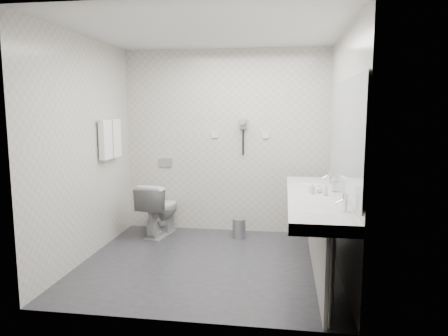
# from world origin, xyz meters

# --- Properties ---
(floor) EXTENTS (2.80, 2.80, 0.00)m
(floor) POSITION_xyz_m (0.00, 0.00, 0.00)
(floor) COLOR #29292E
(floor) RESTS_ON ground
(ceiling) EXTENTS (2.80, 2.80, 0.00)m
(ceiling) POSITION_xyz_m (0.00, 0.00, 2.50)
(ceiling) COLOR silver
(ceiling) RESTS_ON wall_back
(wall_back) EXTENTS (2.80, 0.00, 2.80)m
(wall_back) POSITION_xyz_m (0.00, 1.30, 1.25)
(wall_back) COLOR beige
(wall_back) RESTS_ON floor
(wall_front) EXTENTS (2.80, 0.00, 2.80)m
(wall_front) POSITION_xyz_m (0.00, -1.30, 1.25)
(wall_front) COLOR beige
(wall_front) RESTS_ON floor
(wall_left) EXTENTS (0.00, 2.60, 2.60)m
(wall_left) POSITION_xyz_m (-1.40, 0.00, 1.25)
(wall_left) COLOR beige
(wall_left) RESTS_ON floor
(wall_right) EXTENTS (0.00, 2.60, 2.60)m
(wall_right) POSITION_xyz_m (1.40, 0.00, 1.25)
(wall_right) COLOR beige
(wall_right) RESTS_ON floor
(vanity_counter) EXTENTS (0.55, 2.20, 0.10)m
(vanity_counter) POSITION_xyz_m (1.12, -0.20, 0.80)
(vanity_counter) COLOR silver
(vanity_counter) RESTS_ON floor
(vanity_panel) EXTENTS (0.03, 2.15, 0.75)m
(vanity_panel) POSITION_xyz_m (1.15, -0.20, 0.38)
(vanity_panel) COLOR #9A9691
(vanity_panel) RESTS_ON floor
(vanity_post_near) EXTENTS (0.06, 0.06, 0.75)m
(vanity_post_near) POSITION_xyz_m (1.18, -1.24, 0.38)
(vanity_post_near) COLOR silver
(vanity_post_near) RESTS_ON floor
(vanity_post_far) EXTENTS (0.06, 0.06, 0.75)m
(vanity_post_far) POSITION_xyz_m (1.18, 0.84, 0.38)
(vanity_post_far) COLOR silver
(vanity_post_far) RESTS_ON floor
(mirror) EXTENTS (0.02, 2.20, 1.05)m
(mirror) POSITION_xyz_m (1.39, -0.20, 1.45)
(mirror) COLOR #B2BCC6
(mirror) RESTS_ON wall_right
(basin_near) EXTENTS (0.40, 0.31, 0.05)m
(basin_near) POSITION_xyz_m (1.12, -0.85, 0.83)
(basin_near) COLOR silver
(basin_near) RESTS_ON vanity_counter
(basin_far) EXTENTS (0.40, 0.31, 0.05)m
(basin_far) POSITION_xyz_m (1.12, 0.45, 0.83)
(basin_far) COLOR silver
(basin_far) RESTS_ON vanity_counter
(faucet_near) EXTENTS (0.04, 0.04, 0.15)m
(faucet_near) POSITION_xyz_m (1.32, -0.85, 0.92)
(faucet_near) COLOR silver
(faucet_near) RESTS_ON vanity_counter
(faucet_far) EXTENTS (0.04, 0.04, 0.15)m
(faucet_far) POSITION_xyz_m (1.32, 0.45, 0.92)
(faucet_far) COLOR silver
(faucet_far) RESTS_ON vanity_counter
(soap_bottle_a) EXTENTS (0.07, 0.07, 0.11)m
(soap_bottle_a) POSITION_xyz_m (1.09, -0.14, 0.90)
(soap_bottle_a) COLOR white
(soap_bottle_a) RESTS_ON vanity_counter
(soap_bottle_b) EXTENTS (0.09, 0.09, 0.08)m
(soap_bottle_b) POSITION_xyz_m (1.17, -0.10, 0.89)
(soap_bottle_b) COLOR white
(soap_bottle_b) RESTS_ON vanity_counter
(soap_bottle_c) EXTENTS (0.06, 0.06, 0.12)m
(soap_bottle_c) POSITION_xyz_m (1.22, -0.22, 0.91)
(soap_bottle_c) COLOR white
(soap_bottle_c) RESTS_ON vanity_counter
(glass_left) EXTENTS (0.08, 0.08, 0.11)m
(glass_left) POSITION_xyz_m (1.34, -0.02, 0.91)
(glass_left) COLOR silver
(glass_left) RESTS_ON vanity_counter
(toilet) EXTENTS (0.52, 0.77, 0.72)m
(toilet) POSITION_xyz_m (-0.85, 0.94, 0.36)
(toilet) COLOR silver
(toilet) RESTS_ON floor
(flush_plate) EXTENTS (0.18, 0.02, 0.12)m
(flush_plate) POSITION_xyz_m (-0.85, 1.29, 0.95)
(flush_plate) COLOR #B2B5BA
(flush_plate) RESTS_ON wall_back
(pedal_bin) EXTENTS (0.21, 0.21, 0.25)m
(pedal_bin) POSITION_xyz_m (0.23, 0.96, 0.12)
(pedal_bin) COLOR #B2B5BA
(pedal_bin) RESTS_ON floor
(bin_lid) EXTENTS (0.18, 0.18, 0.02)m
(bin_lid) POSITION_xyz_m (0.23, 0.96, 0.26)
(bin_lid) COLOR #B2B5BA
(bin_lid) RESTS_ON pedal_bin
(towel_rail) EXTENTS (0.02, 0.62, 0.02)m
(towel_rail) POSITION_xyz_m (-1.35, 0.55, 1.55)
(towel_rail) COLOR silver
(towel_rail) RESTS_ON wall_left
(towel_near) EXTENTS (0.07, 0.24, 0.48)m
(towel_near) POSITION_xyz_m (-1.34, 0.41, 1.33)
(towel_near) COLOR white
(towel_near) RESTS_ON towel_rail
(towel_far) EXTENTS (0.07, 0.24, 0.48)m
(towel_far) POSITION_xyz_m (-1.34, 0.69, 1.33)
(towel_far) COLOR white
(towel_far) RESTS_ON towel_rail
(dryer_cradle) EXTENTS (0.10, 0.04, 0.14)m
(dryer_cradle) POSITION_xyz_m (0.25, 1.27, 1.50)
(dryer_cradle) COLOR gray
(dryer_cradle) RESTS_ON wall_back
(dryer_barrel) EXTENTS (0.08, 0.14, 0.08)m
(dryer_barrel) POSITION_xyz_m (0.25, 1.20, 1.53)
(dryer_barrel) COLOR gray
(dryer_barrel) RESTS_ON dryer_cradle
(dryer_cord) EXTENTS (0.02, 0.02, 0.35)m
(dryer_cord) POSITION_xyz_m (0.25, 1.26, 1.25)
(dryer_cord) COLOR black
(dryer_cord) RESTS_ON dryer_cradle
(switch_plate_a) EXTENTS (0.09, 0.02, 0.09)m
(switch_plate_a) POSITION_xyz_m (-0.15, 1.29, 1.35)
(switch_plate_a) COLOR silver
(switch_plate_a) RESTS_ON wall_back
(switch_plate_b) EXTENTS (0.09, 0.02, 0.09)m
(switch_plate_b) POSITION_xyz_m (0.55, 1.29, 1.35)
(switch_plate_b) COLOR silver
(switch_plate_b) RESTS_ON wall_back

